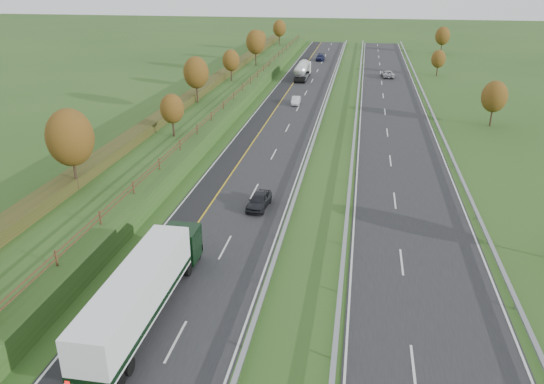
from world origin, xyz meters
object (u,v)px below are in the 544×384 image
Objects in this scene: road_tanker at (303,70)px; car_oncoming at (388,74)px; car_silver_mid at (296,100)px; car_small_far at (320,57)px; car_dark_near at (259,201)px; box_lorry at (144,289)px.

car_oncoming is (17.56, 4.38, -1.10)m from road_tanker.
car_small_far reaches higher than car_silver_mid.
car_small_far is at bearing 96.46° from car_dark_near.
road_tanker is 2.17× the size of car_oncoming.
box_lorry reaches higher than car_dark_near.
car_oncoming is (14.05, 70.36, -0.01)m from car_dark_near.
box_lorry reaches higher than car_silver_mid.
box_lorry is 109.48m from car_small_far.
car_small_far is at bearing 89.01° from box_lorry.
car_small_far is (1.89, 109.45, -1.55)m from box_lorry.
car_oncoming is (15.95, -20.77, -0.02)m from car_small_far.
box_lorry is 3.20× the size of car_small_far.
box_lorry is 3.15× the size of car_oncoming.
road_tanker is at bearing 91.69° from car_silver_mid.
box_lorry is at bearing -92.05° from car_small_far.
car_small_far is 0.98× the size of car_oncoming.
box_lorry is at bearing -94.05° from car_silver_mid.
car_silver_mid is 32.01m from car_oncoming.
road_tanker is 18.14m from car_oncoming.
road_tanker is at bearing 89.82° from box_lorry.
box_lorry is at bearing -96.39° from car_dark_near.
road_tanker is at bearing -94.75° from car_small_far.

